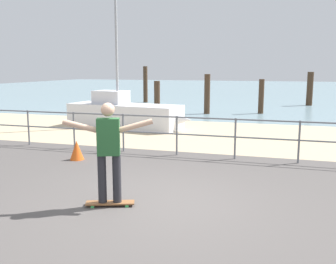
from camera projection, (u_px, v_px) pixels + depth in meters
ground_plane at (128, 227)px, 5.57m from camera, size 24.00×10.00×0.04m
beach_strip at (219, 135)px, 13.12m from camera, size 24.00×6.00×0.04m
sea_surface at (264, 90)px, 39.54m from camera, size 72.00×50.00×0.04m
railing_fence at (149, 128)px, 10.17m from camera, size 10.61×0.05×1.05m
sailboat at (128, 114)px, 14.58m from camera, size 5.05×2.02×5.78m
skateboard at (110, 203)px, 6.36m from camera, size 0.82×0.46×0.08m
skateboarder at (109, 147)px, 6.21m from camera, size 1.39×0.58×1.65m
groyne_post_0 at (145, 85)px, 24.97m from camera, size 0.28×0.28×2.35m
groyne_post_1 at (157, 97)px, 19.40m from camera, size 0.30×0.30×1.61m
groyne_post_2 at (207, 94)px, 18.80m from camera, size 0.29×0.29×1.96m
groyne_post_3 at (261, 97)px, 18.96m from camera, size 0.26×0.26×1.71m
groyne_post_4 at (310, 89)px, 22.95m from camera, size 0.36×0.36×2.02m
traffic_cone at (77, 151)px, 9.51m from camera, size 0.36×0.36×0.50m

